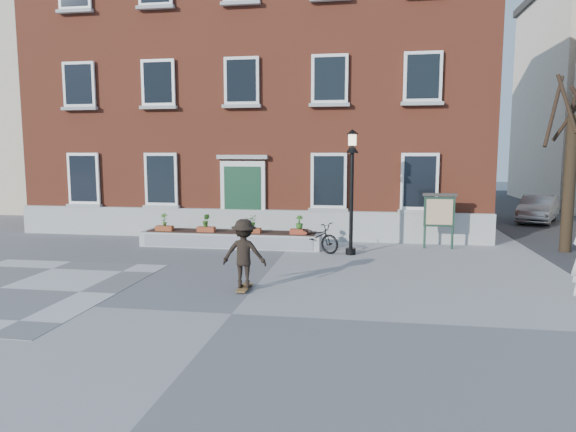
% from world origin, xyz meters
% --- Properties ---
extents(ground, '(100.00, 100.00, 0.00)m').
position_xyz_m(ground, '(0.00, 0.00, 0.00)').
color(ground, gray).
rests_on(ground, ground).
extents(distant_building, '(10.00, 12.00, 13.00)m').
position_xyz_m(distant_building, '(-18.00, 20.00, 6.50)').
color(distant_building, '#C1B79B').
rests_on(distant_building, ground).
extents(bicycle, '(1.95, 1.44, 0.98)m').
position_xyz_m(bicycle, '(0.91, 6.71, 0.49)').
color(bicycle, black).
rests_on(bicycle, ground).
extents(parked_car, '(2.84, 4.09, 1.28)m').
position_xyz_m(parked_car, '(10.38, 15.43, 0.64)').
color(parked_car, '#ABAEB0').
rests_on(parked_car, ground).
extents(brick_building, '(18.40, 10.85, 12.60)m').
position_xyz_m(brick_building, '(-2.00, 13.98, 6.30)').
color(brick_building, brown).
rests_on(brick_building, ground).
extents(planter_assembly, '(6.20, 1.12, 1.15)m').
position_xyz_m(planter_assembly, '(-1.99, 7.18, 0.31)').
color(planter_assembly, beige).
rests_on(planter_assembly, ground).
extents(bare_tree, '(1.83, 1.83, 6.16)m').
position_xyz_m(bare_tree, '(9.01, 8.01, 2.79)').
color(bare_tree, '#2F2315').
rests_on(bare_tree, ground).
extents(lamp_post, '(0.40, 0.40, 3.93)m').
position_xyz_m(lamp_post, '(2.12, 6.45, 2.54)').
color(lamp_post, black).
rests_on(lamp_post, ground).
extents(notice_board, '(1.10, 0.16, 1.87)m').
position_xyz_m(notice_board, '(4.99, 7.92, 1.26)').
color(notice_board, '#1C3826').
rests_on(notice_board, ground).
extents(skateboarder, '(1.05, 0.78, 1.69)m').
position_xyz_m(skateboarder, '(-0.18, 1.78, 0.88)').
color(skateboarder, brown).
rests_on(skateboarder, ground).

